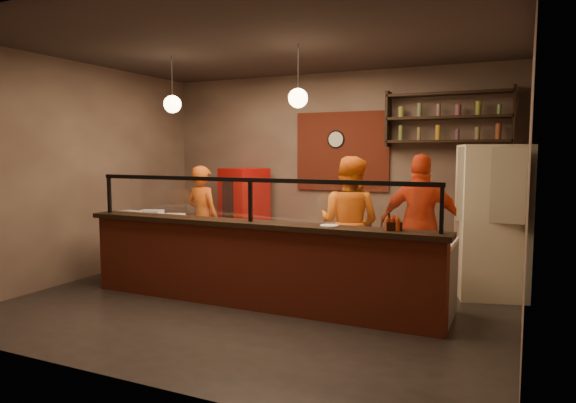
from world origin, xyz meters
The scene contains 29 objects.
floor centered at (0.00, 0.00, 0.00)m, with size 6.00×6.00×0.00m, color black.
ceiling centered at (0.00, 0.00, 3.20)m, with size 6.00×6.00×0.00m, color #332A28.
wall_back centered at (0.00, 2.50, 1.60)m, with size 6.00×6.00×0.00m, color #7D6B5B.
wall_left centered at (-3.00, 0.00, 1.60)m, with size 5.00×5.00×0.00m, color #7D6B5B.
wall_right centered at (3.00, 0.00, 1.60)m, with size 5.00×5.00×0.00m, color #7D6B5B.
wall_front centered at (0.00, -2.50, 1.60)m, with size 6.00×6.00×0.00m, color #7D6B5B.
brick_patch centered at (0.20, 2.47, 1.90)m, with size 1.60×0.04×1.30m, color maroon.
service_counter centered at (0.00, -0.30, 0.50)m, with size 4.60×0.25×1.00m, color maroon.
counter_ledge centered at (0.00, -0.30, 1.03)m, with size 4.70×0.37×0.06m, color black.
worktop_cabinet centered at (0.00, 0.20, 0.42)m, with size 4.60×0.75×0.85m, color gray.
worktop centered at (0.00, 0.20, 0.88)m, with size 4.60×0.75×0.05m, color silver.
sneeze_guard centered at (0.00, -0.30, 1.37)m, with size 4.50×0.05×0.52m.
wall_shelving centered at (1.90, 2.32, 2.40)m, with size 1.84×0.28×0.85m.
wall_clock centered at (0.10, 2.46, 2.10)m, with size 0.30×0.30×0.04m, color black.
pendant_left centered at (-1.50, 0.20, 2.55)m, with size 0.24×0.24×0.77m.
pendant_right centered at (0.40, 0.20, 2.55)m, with size 0.24×0.24×0.77m.
cook_left centered at (-1.65, 1.11, 0.84)m, with size 0.61×0.40×1.68m, color #D45613.
cook_mid centered at (0.81, 1.03, 0.92)m, with size 0.89×0.69×1.83m, color orange.
cook_right centered at (1.74, 1.26, 0.93)m, with size 1.10×0.46×1.87m, color red.
fridge centered at (2.60, 1.48, 0.99)m, with size 0.83×0.77×1.98m, color #EBE9C7.
red_cooler centered at (-1.49, 2.15, 0.80)m, with size 0.69×0.63×1.61m, color #B10F0B.
pizza_dough centered at (0.47, 0.17, 0.91)m, with size 0.47×0.47×0.01m, color white.
prep_tub_a centered at (-1.45, 0.12, 0.97)m, with size 0.26×0.21×0.13m, color silver.
prep_tub_b centered at (-1.93, 0.21, 0.98)m, with size 0.30×0.24×0.15m, color silver.
prep_tub_c centered at (-2.14, -0.03, 0.98)m, with size 0.30×0.24×0.15m, color silver.
rolling_pin centered at (-0.84, 0.29, 0.93)m, with size 0.06×0.06×0.37m, color yellow.
condiment_caddy centered at (1.72, -0.25, 1.11)m, with size 0.16×0.13×0.09m, color black.
pepper_mill centered at (1.66, -0.24, 1.15)m, with size 0.04×0.04×0.18m, color black.
small_plate centered at (1.00, -0.28, 1.07)m, with size 0.21×0.21×0.01m, color silver.
Camera 1 is at (2.98, -5.65, 1.89)m, focal length 32.00 mm.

